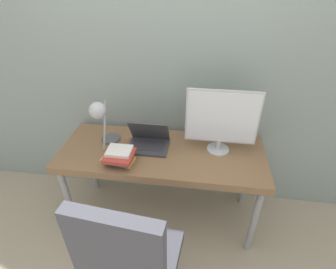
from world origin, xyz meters
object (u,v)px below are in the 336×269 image
(book_stack, at_px, (119,156))
(monitor, at_px, (222,120))
(laptop, at_px, (149,141))
(desk_lamp, at_px, (100,116))
(office_chair, at_px, (130,263))

(book_stack, bearing_deg, monitor, 19.28)
(laptop, xyz_separation_m, book_stack, (-0.17, -0.22, 0.01))
(desk_lamp, bearing_deg, book_stack, -41.90)
(office_chair, relative_size, book_stack, 4.46)
(book_stack, bearing_deg, office_chair, -70.03)
(laptop, xyz_separation_m, monitor, (0.55, 0.03, 0.23))
(monitor, height_order, book_stack, monitor)
(laptop, height_order, desk_lamp, desk_lamp)
(laptop, xyz_separation_m, office_chair, (0.07, -0.91, -0.16))
(monitor, bearing_deg, desk_lamp, -172.67)
(monitor, relative_size, desk_lamp, 1.26)
(monitor, distance_m, office_chair, 1.12)
(laptop, distance_m, book_stack, 0.28)
(laptop, height_order, monitor, monitor)
(laptop, height_order, book_stack, laptop)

